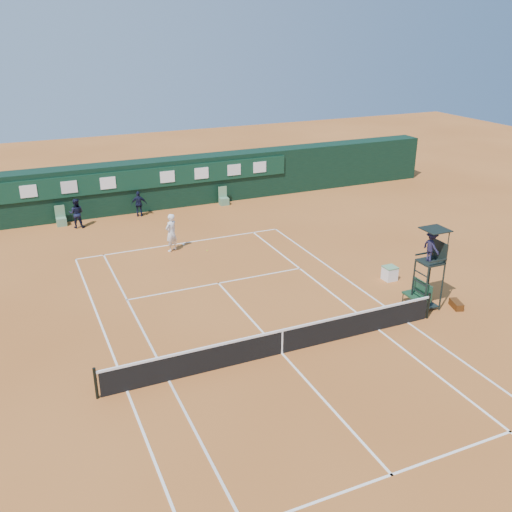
{
  "coord_description": "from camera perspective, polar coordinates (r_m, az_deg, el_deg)",
  "views": [
    {
      "loc": [
        -7.86,
        -15.47,
        10.84
      ],
      "look_at": [
        1.67,
        6.0,
        1.2
      ],
      "focal_mm": 40.0,
      "sensor_mm": 36.0,
      "label": 1
    }
  ],
  "objects": [
    {
      "name": "linesman_chair_left",
      "position": [
        34.67,
        -18.9,
        3.41
      ],
      "size": [
        0.55,
        0.5,
        1.15
      ],
      "color": "#598964",
      "rests_on": "ground"
    },
    {
      "name": "ground",
      "position": [
        20.46,
        2.59,
        -9.7
      ],
      "size": [
        90.0,
        90.0,
        0.0
      ],
      "primitive_type": "plane",
      "color": "#BB662C",
      "rests_on": "ground"
    },
    {
      "name": "tennis_net",
      "position": [
        20.19,
        2.62,
        -8.48
      ],
      "size": [
        12.9,
        0.1,
        1.1
      ],
      "color": "black",
      "rests_on": "ground"
    },
    {
      "name": "player",
      "position": [
        29.19,
        -8.48,
        2.33
      ],
      "size": [
        0.86,
        0.78,
        1.97
      ],
      "primitive_type": "imported",
      "rotation": [
        0.0,
        0.0,
        3.7
      ],
      "color": "white",
      "rests_on": "ground"
    },
    {
      "name": "tennis_bag",
      "position": [
        24.81,
        19.39,
        -4.6
      ],
      "size": [
        0.54,
        0.82,
        0.28
      ],
      "primitive_type": "cube",
      "rotation": [
        0.0,
        0.0,
        -0.31
      ],
      "color": "black",
      "rests_on": "ground"
    },
    {
      "name": "ball_kid_right",
      "position": [
        34.99,
        -11.62,
        5.13
      ],
      "size": [
        0.97,
        0.59,
        1.54
      ],
      "primitive_type": "imported",
      "rotation": [
        0.0,
        0.0,
        2.89
      ],
      "color": "black",
      "rests_on": "ground"
    },
    {
      "name": "umpire_chair",
      "position": [
        23.48,
        17.13,
        0.37
      ],
      "size": [
        0.96,
        0.95,
        3.42
      ],
      "color": "black",
      "rests_on": "ground"
    },
    {
      "name": "back_wall",
      "position": [
        36.32,
        -10.7,
        7.03
      ],
      "size": [
        40.0,
        1.65,
        3.0
      ],
      "color": "black",
      "rests_on": "ground"
    },
    {
      "name": "player_bench",
      "position": [
        24.25,
        15.96,
        -3.59
      ],
      "size": [
        0.56,
        1.2,
        1.1
      ],
      "color": "#173A23",
      "rests_on": "ground"
    },
    {
      "name": "linesman_chair_right",
      "position": [
        36.73,
        -3.24,
        5.63
      ],
      "size": [
        0.55,
        0.5,
        1.15
      ],
      "color": "#588764",
      "rests_on": "ground"
    },
    {
      "name": "court_lines",
      "position": [
        20.45,
        2.59,
        -9.69
      ],
      "size": [
        11.05,
        23.85,
        0.01
      ],
      "color": "white",
      "rests_on": "ground"
    },
    {
      "name": "ball_kid_left",
      "position": [
        33.86,
        -17.52,
        4.1
      ],
      "size": [
        0.99,
        0.88,
        1.7
      ],
      "primitive_type": "imported",
      "rotation": [
        0.0,
        0.0,
        2.81
      ],
      "color": "black",
      "rests_on": "ground"
    },
    {
      "name": "cooler",
      "position": [
        26.51,
        13.22,
        -1.68
      ],
      "size": [
        0.57,
        0.57,
        0.65
      ],
      "color": "white",
      "rests_on": "ground"
    },
    {
      "name": "tennis_ball",
      "position": [
        29.26,
        -4.91,
        0.55
      ],
      "size": [
        0.07,
        0.07,
        0.07
      ],
      "primitive_type": "sphere",
      "color": "#C0D231",
      "rests_on": "ground"
    }
  ]
}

